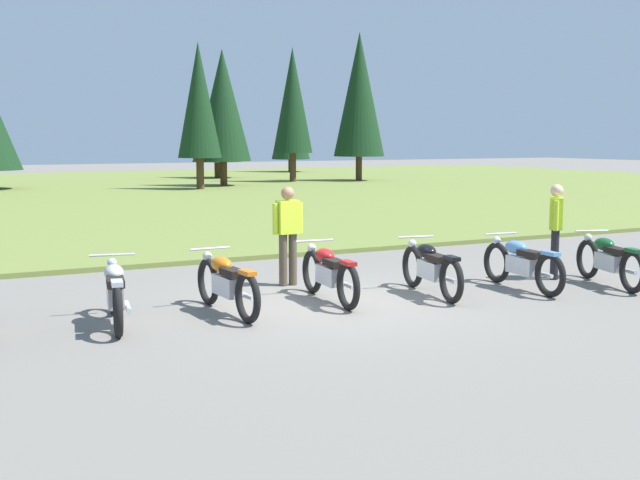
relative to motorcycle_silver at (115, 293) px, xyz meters
The scene contains 11 objects.
ground_plane 3.32m from the motorcycle_silver, ahead, with size 140.00×140.00×0.00m, color slate.
grass_moorland 26.59m from the motorcycle_silver, 82.91° to the left, with size 80.00×44.00×0.10m, color olive.
forest_treeline 31.51m from the motorcycle_silver, 82.95° to the left, with size 36.25×21.09×8.40m.
motorcycle_silver is the anchor object (origin of this frame).
motorcycle_orange 1.57m from the motorcycle_silver, ahead, with size 0.62×2.10×0.88m.
motorcycle_red 3.26m from the motorcycle_silver, ahead, with size 0.62×2.10×0.88m.
motorcycle_black 4.93m from the motorcycle_silver, ahead, with size 0.63×2.09×0.88m.
motorcycle_sky_blue 6.54m from the motorcycle_silver, ahead, with size 0.62×2.10×0.88m.
motorcycle_british_green 8.12m from the motorcycle_silver, ahead, with size 0.82×2.04×0.88m.
rider_checking_bike 3.65m from the motorcycle_silver, 25.60° to the left, with size 0.55×0.22×1.67m.
rider_with_back_turned 7.74m from the motorcycle_silver, ahead, with size 0.41×0.43×1.67m.
Camera 1 is at (-5.65, -10.31, 2.46)m, focal length 44.79 mm.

